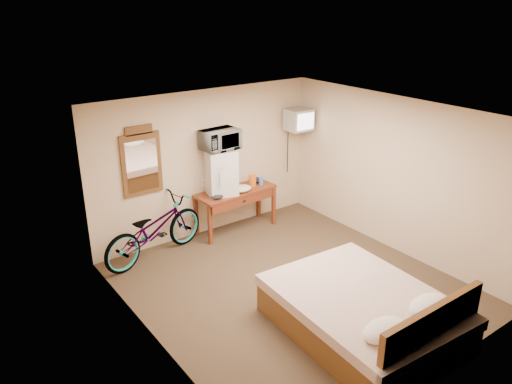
# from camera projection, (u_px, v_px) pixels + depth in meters

# --- Properties ---
(room) EXTENTS (4.60, 4.64, 2.50)m
(room) POSITION_uv_depth(u_px,v_px,m) (294.00, 206.00, 6.73)
(room) COLOR #423221
(room) RESTS_ON ground
(desk) EXTENTS (1.47, 0.63, 0.75)m
(desk) POSITION_uv_depth(u_px,v_px,m) (237.00, 197.00, 8.68)
(desk) COLOR maroon
(desk) RESTS_ON floor
(mini_fridge) EXTENTS (0.58, 0.56, 0.78)m
(mini_fridge) POSITION_uv_depth(u_px,v_px,m) (221.00, 172.00, 8.38)
(mini_fridge) COLOR silver
(mini_fridge) RESTS_ON desk
(microwave) EXTENTS (0.63, 0.45, 0.34)m
(microwave) POSITION_uv_depth(u_px,v_px,m) (220.00, 140.00, 8.17)
(microwave) COLOR silver
(microwave) RESTS_ON mini_fridge
(snack_bag) EXTENTS (0.12, 0.08, 0.22)m
(snack_bag) POSITION_uv_depth(u_px,v_px,m) (252.00, 181.00, 8.79)
(snack_bag) COLOR orange
(snack_bag) RESTS_ON desk
(blue_cup) EXTENTS (0.08, 0.08, 0.14)m
(blue_cup) POSITION_uv_depth(u_px,v_px,m) (261.00, 181.00, 8.89)
(blue_cup) COLOR #4170DF
(blue_cup) RESTS_ON desk
(cloth_cream) EXTENTS (0.35, 0.27, 0.11)m
(cloth_cream) POSITION_uv_depth(u_px,v_px,m) (242.00, 189.00, 8.59)
(cloth_cream) COLOR beige
(cloth_cream) RESTS_ON desk
(cloth_dark_a) EXTENTS (0.23, 0.17, 0.09)m
(cloth_dark_a) POSITION_uv_depth(u_px,v_px,m) (217.00, 196.00, 8.28)
(cloth_dark_a) COLOR black
(cloth_dark_a) RESTS_ON desk
(cloth_dark_b) EXTENTS (0.21, 0.17, 0.09)m
(cloth_dark_b) POSITION_uv_depth(u_px,v_px,m) (257.00, 180.00, 9.01)
(cloth_dark_b) COLOR black
(cloth_dark_b) RESTS_ON desk
(crt_television) EXTENTS (0.46, 0.57, 0.39)m
(crt_television) POSITION_uv_depth(u_px,v_px,m) (299.00, 120.00, 9.03)
(crt_television) COLOR black
(crt_television) RESTS_ON room
(wall_mirror) EXTENTS (0.65, 0.04, 1.11)m
(wall_mirror) POSITION_uv_depth(u_px,v_px,m) (141.00, 162.00, 7.70)
(wall_mirror) COLOR brown
(wall_mirror) RESTS_ON room
(bicycle) EXTENTS (1.96, 1.07, 0.98)m
(bicycle) POSITION_uv_depth(u_px,v_px,m) (154.00, 229.00, 7.81)
(bicycle) COLOR black
(bicycle) RESTS_ON floor
(bed) EXTENTS (1.82, 2.34, 0.90)m
(bed) POSITION_uv_depth(u_px,v_px,m) (366.00, 314.00, 6.07)
(bed) COLOR brown
(bed) RESTS_ON floor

